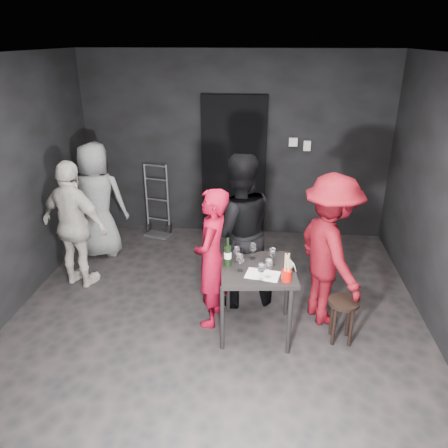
# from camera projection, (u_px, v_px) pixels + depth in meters

# --- Properties ---
(floor) EXTENTS (4.50, 5.00, 0.02)m
(floor) POSITION_uv_depth(u_px,v_px,m) (215.00, 325.00, 4.67)
(floor) COLOR black
(floor) RESTS_ON ground
(ceiling) EXTENTS (4.50, 5.00, 0.02)m
(ceiling) POSITION_uv_depth(u_px,v_px,m) (213.00, 55.00, 3.60)
(ceiling) COLOR silver
(ceiling) RESTS_ON ground
(wall_back) EXTENTS (4.50, 0.04, 2.70)m
(wall_back) POSITION_uv_depth(u_px,v_px,m) (234.00, 147.00, 6.42)
(wall_back) COLOR black
(wall_back) RESTS_ON ground
(wall_front) EXTENTS (4.50, 0.04, 2.70)m
(wall_front) POSITION_uv_depth(u_px,v_px,m) (144.00, 420.00, 1.85)
(wall_front) COLOR black
(wall_front) RESTS_ON ground
(doorway) EXTENTS (0.95, 0.10, 2.10)m
(doorway) POSITION_uv_depth(u_px,v_px,m) (234.00, 167.00, 6.48)
(doorway) COLOR black
(doorway) RESTS_ON ground
(wallbox_upper) EXTENTS (0.12, 0.06, 0.12)m
(wallbox_upper) POSITION_uv_depth(u_px,v_px,m) (293.00, 142.00, 6.25)
(wallbox_upper) COLOR #B7B7B2
(wallbox_upper) RESTS_ON wall_back
(wallbox_lower) EXTENTS (0.10, 0.06, 0.14)m
(wallbox_lower) POSITION_uv_depth(u_px,v_px,m) (307.00, 146.00, 6.26)
(wallbox_lower) COLOR #B7B7B2
(wallbox_lower) RESTS_ON wall_back
(hand_truck) EXTENTS (0.37, 0.32, 1.10)m
(hand_truck) POSITION_uv_depth(u_px,v_px,m) (158.00, 221.00, 6.76)
(hand_truck) COLOR #B2B2B7
(hand_truck) RESTS_ON floor
(tasting_table) EXTENTS (0.72, 0.72, 0.75)m
(tasting_table) POSITION_uv_depth(u_px,v_px,m) (257.00, 276.00, 4.33)
(tasting_table) COLOR black
(tasting_table) RESTS_ON floor
(stool) EXTENTS (0.30, 0.30, 0.47)m
(stool) POSITION_uv_depth(u_px,v_px,m) (343.00, 310.00, 4.31)
(stool) COLOR black
(stool) RESTS_ON floor
(server_red) EXTENTS (0.42, 0.59, 1.50)m
(server_red) POSITION_uv_depth(u_px,v_px,m) (212.00, 258.00, 4.47)
(server_red) COLOR maroon
(server_red) RESTS_ON floor
(woman_black) EXTENTS (1.10, 0.80, 2.04)m
(woman_black) POSITION_uv_depth(u_px,v_px,m) (238.00, 219.00, 4.73)
(woman_black) COLOR black
(woman_black) RESTS_ON floor
(man_maroon) EXTENTS (0.92, 1.26, 1.77)m
(man_maroon) POSITION_uv_depth(u_px,v_px,m) (330.00, 245.00, 4.46)
(man_maroon) COLOR maroon
(man_maroon) RESTS_ON floor
(bystander_cream) EXTENTS (1.06, 0.74, 1.64)m
(bystander_cream) POSITION_uv_depth(u_px,v_px,m) (74.00, 223.00, 5.15)
(bystander_cream) COLOR silver
(bystander_cream) RESTS_ON floor
(bystander_grey) EXTENTS (0.84, 0.48, 1.69)m
(bystander_grey) POSITION_uv_depth(u_px,v_px,m) (97.00, 197.00, 5.89)
(bystander_grey) COLOR slate
(bystander_grey) RESTS_ON floor
(tasting_mat) EXTENTS (0.35, 0.27, 0.00)m
(tasting_mat) POSITION_uv_depth(u_px,v_px,m) (263.00, 275.00, 4.16)
(tasting_mat) COLOR white
(tasting_mat) RESTS_ON tasting_table
(wine_glass_a) EXTENTS (0.08, 0.08, 0.20)m
(wine_glass_a) POSITION_uv_depth(u_px,v_px,m) (240.00, 262.00, 4.19)
(wine_glass_a) COLOR white
(wine_glass_a) RESTS_ON tasting_table
(wine_glass_b) EXTENTS (0.08, 0.08, 0.19)m
(wine_glass_b) POSITION_uv_depth(u_px,v_px,m) (237.00, 254.00, 4.37)
(wine_glass_b) COLOR white
(wine_glass_b) RESTS_ON tasting_table
(wine_glass_c) EXTENTS (0.09, 0.09, 0.19)m
(wine_glass_c) POSITION_uv_depth(u_px,v_px,m) (253.00, 250.00, 4.43)
(wine_glass_c) COLOR white
(wine_glass_c) RESTS_ON tasting_table
(wine_glass_d) EXTENTS (0.09, 0.09, 0.19)m
(wine_glass_d) POSITION_uv_depth(u_px,v_px,m) (261.00, 271.00, 4.04)
(wine_glass_d) COLOR white
(wine_glass_d) RESTS_ON tasting_table
(wine_glass_e) EXTENTS (0.08, 0.08, 0.21)m
(wine_glass_e) POSITION_uv_depth(u_px,v_px,m) (269.00, 268.00, 4.08)
(wine_glass_e) COLOR white
(wine_glass_e) RESTS_ON tasting_table
(wine_glass_f) EXTENTS (0.10, 0.10, 0.20)m
(wine_glass_f) POSITION_uv_depth(u_px,v_px,m) (272.00, 256.00, 4.30)
(wine_glass_f) COLOR white
(wine_glass_f) RESTS_ON tasting_table
(wine_bottle) EXTENTS (0.07, 0.07, 0.30)m
(wine_bottle) POSITION_uv_depth(u_px,v_px,m) (228.00, 255.00, 4.29)
(wine_bottle) COLOR black
(wine_bottle) RESTS_ON tasting_table
(breadstick_cup) EXTENTS (0.10, 0.10, 0.30)m
(breadstick_cup) POSITION_uv_depth(u_px,v_px,m) (287.00, 268.00, 4.02)
(breadstick_cup) COLOR #BB0B04
(breadstick_cup) RESTS_ON tasting_table
(reserved_card) EXTENTS (0.11, 0.13, 0.09)m
(reserved_card) POSITION_uv_depth(u_px,v_px,m) (290.00, 265.00, 4.25)
(reserved_card) COLOR white
(reserved_card) RESTS_ON tasting_table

